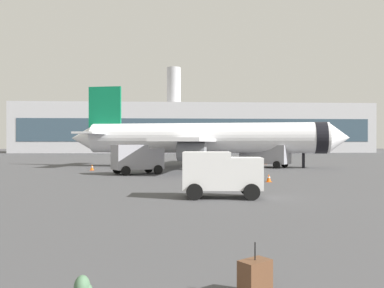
{
  "coord_description": "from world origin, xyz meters",
  "views": [
    {
      "loc": [
        0.0,
        -4.17,
        3.12
      ],
      "look_at": [
        1.97,
        28.64,
        3.0
      ],
      "focal_mm": 38.42,
      "sensor_mm": 36.0,
      "label": 1
    }
  ],
  "objects": [
    {
      "name": "airplane_at_gate",
      "position": [
        4.69,
        47.78,
        3.66
      ],
      "size": [
        35.51,
        32.28,
        10.5
      ],
      "color": "white",
      "rests_on": "ground"
    },
    {
      "name": "service_truck",
      "position": [
        -3.0,
        36.49,
        1.61
      ],
      "size": [
        5.28,
        4.17,
        2.9
      ],
      "color": "gray",
      "rests_on": "ground"
    },
    {
      "name": "fuel_truck",
      "position": [
        12.1,
        46.52,
        1.77
      ],
      "size": [
        6.21,
        5.58,
        3.2
      ],
      "color": "gray",
      "rests_on": "ground"
    },
    {
      "name": "cargo_van",
      "position": [
        3.02,
        18.83,
        1.45
      ],
      "size": [
        4.56,
        2.67,
        2.6
      ],
      "color": "white",
      "rests_on": "ground"
    },
    {
      "name": "safety_cone_near",
      "position": [
        -8.44,
        42.34,
        0.33
      ],
      "size": [
        0.44,
        0.44,
        0.67
      ],
      "color": "#F2590C",
      "rests_on": "ground"
    },
    {
      "name": "safety_cone_mid",
      "position": [
        14.14,
        54.14,
        0.33
      ],
      "size": [
        0.44,
        0.44,
        0.68
      ],
      "color": "#F2590C",
      "rests_on": "ground"
    },
    {
      "name": "safety_cone_far",
      "position": [
        7.98,
        27.76,
        0.32
      ],
      "size": [
        0.44,
        0.44,
        0.64
      ],
      "color": "#F2590C",
      "rests_on": "ground"
    },
    {
      "name": "rolling_suitcase",
      "position": [
        1.77,
        4.03,
        0.39
      ],
      "size": [
        0.75,
        0.69,
        1.1
      ],
      "color": "brown",
      "rests_on": "ground"
    },
    {
      "name": "traveller_backpack",
      "position": [
        -1.68,
        4.09,
        0.23
      ],
      "size": [
        0.36,
        0.4,
        0.48
      ],
      "color": "#476B4C",
      "rests_on": "ground"
    },
    {
      "name": "terminal_building",
      "position": [
        8.54,
        127.4,
        7.65
      ],
      "size": [
        109.88,
        20.95,
        27.13
      ],
      "color": "#B2B2B7",
      "rests_on": "ground"
    }
  ]
}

